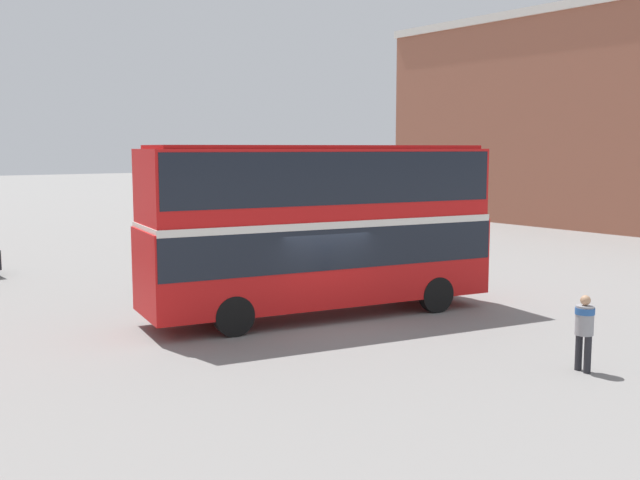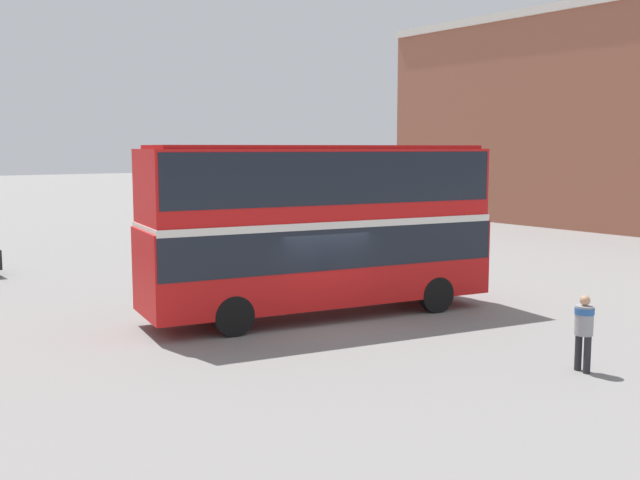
{
  "view_description": "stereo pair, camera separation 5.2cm",
  "coord_description": "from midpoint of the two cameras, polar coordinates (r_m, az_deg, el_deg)",
  "views": [
    {
      "loc": [
        -11.92,
        -16.13,
        4.79
      ],
      "look_at": [
        0.65,
        0.73,
        2.19
      ],
      "focal_mm": 42.0,
      "sensor_mm": 36.0,
      "label": 1
    },
    {
      "loc": [
        -11.88,
        -16.17,
        4.79
      ],
      "look_at": [
        0.65,
        0.73,
        2.19
      ],
      "focal_mm": 42.0,
      "sensor_mm": 36.0,
      "label": 2
    }
  ],
  "objects": [
    {
      "name": "ground_plane",
      "position": [
        20.63,
        -0.16,
        -6.37
      ],
      "size": [
        240.0,
        240.0,
        0.0
      ],
      "primitive_type": "plane",
      "color": "gray"
    },
    {
      "name": "double_decker_bus",
      "position": [
        21.13,
        0.07,
        1.6
      ],
      "size": [
        10.38,
        4.26,
        4.86
      ],
      "rotation": [
        0.0,
        0.0,
        -0.18
      ],
      "color": "red",
      "rests_on": "ground_plane"
    },
    {
      "name": "pedestrian_foreground",
      "position": [
        17.03,
        19.55,
        -6.13
      ],
      "size": [
        0.48,
        0.48,
        1.67
      ],
      "rotation": [
        0.0,
        0.0,
        2.96
      ],
      "color": "#232328",
      "rests_on": "ground_plane"
    }
  ]
}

